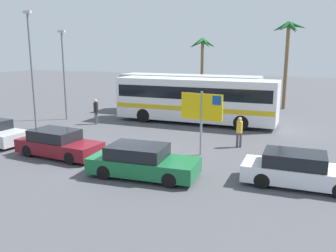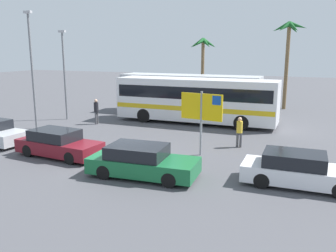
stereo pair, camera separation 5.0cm
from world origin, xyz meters
TOP-DOWN VIEW (x-y plane):
  - ground at (0.00, 0.00)m, footprint 120.00×120.00m
  - bus_front_coach at (-0.08, 10.15)m, footprint 11.38×2.59m
  - bus_rear_coach at (-1.72, 13.52)m, footprint 11.38×2.59m
  - ferry_sign at (2.68, 2.65)m, footprint 2.18×0.39m
  - car_maroon at (-3.83, -0.19)m, footprint 4.49×2.04m
  - car_white at (7.35, 0.11)m, footprint 4.42×1.76m
  - car_green at (1.27, -1.19)m, footprint 4.61×2.15m
  - pedestrian_crossing_lot at (-6.44, 7.15)m, footprint 0.32×0.32m
  - pedestrian_near_sign at (4.12, 4.83)m, footprint 0.32×0.32m
  - lamp_post_left_side at (-9.29, 4.32)m, footprint 0.56×0.20m
  - lamp_post_right_side at (-9.53, 7.83)m, footprint 0.56×0.20m
  - palm_tree_seaside at (5.31, 19.05)m, footprint 2.91×2.66m
  - palm_tree_inland at (-2.78, 20.72)m, footprint 2.78×2.89m

SIDE VIEW (x-z plane):
  - ground at x=0.00m, z-range 0.00..0.00m
  - car_maroon at x=-3.83m, z-range -0.03..1.30m
  - car_white at x=7.35m, z-range -0.03..1.30m
  - car_green at x=1.27m, z-range -0.03..1.30m
  - pedestrian_near_sign at x=4.12m, z-range 0.14..1.80m
  - pedestrian_crossing_lot at x=-6.44m, z-range 0.17..1.94m
  - bus_front_coach at x=-0.08m, z-range 0.20..3.37m
  - bus_rear_coach at x=-1.72m, z-range 0.20..3.37m
  - ferry_sign at x=2.68m, z-range 0.73..3.93m
  - lamp_post_right_side at x=-9.53m, z-range 0.32..6.87m
  - lamp_post_left_side at x=-9.29m, z-range 0.33..7.88m
  - palm_tree_inland at x=-2.78m, z-range 1.97..8.28m
  - palm_tree_seaside at x=5.31m, z-range 2.22..9.76m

